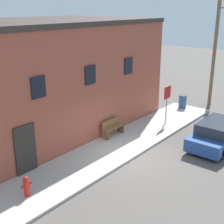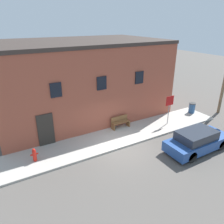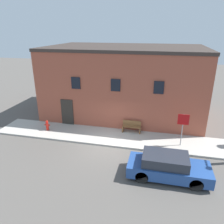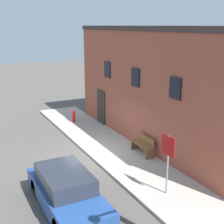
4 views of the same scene
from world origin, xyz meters
TOP-DOWN VIEW (x-y plane):
  - ground_plane at (0.00, 0.00)m, footprint 80.00×80.00m
  - sidewalk at (0.00, 1.35)m, footprint 17.48×2.70m
  - brick_building at (-0.04, 6.70)m, footprint 13.31×8.12m
  - fire_hydrant at (-5.08, 1.24)m, footprint 0.43×0.21m
  - stop_sign at (4.75, 1.10)m, footprint 0.71×0.06m
  - bench at (1.27, 2.36)m, footprint 1.37×0.44m
  - parked_car at (3.85, -2.39)m, footprint 4.27×1.70m

SIDE VIEW (x-z plane):
  - ground_plane at x=0.00m, z-range 0.00..0.00m
  - sidewalk at x=0.00m, z-range 0.00..0.12m
  - fire_hydrant at x=-5.08m, z-range 0.12..0.92m
  - bench at x=1.27m, z-range 0.11..0.98m
  - parked_car at x=3.85m, z-range -0.02..1.32m
  - stop_sign at x=4.75m, z-range 0.58..2.80m
  - brick_building at x=-0.04m, z-range 0.00..6.04m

